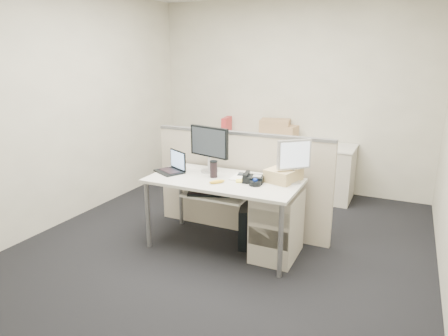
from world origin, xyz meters
The scene contains 27 objects.
floor centered at (0.00, 0.00, -0.01)m, with size 4.00×4.50×0.01m, color black.
wall_back centered at (0.00, 2.25, 1.35)m, with size 4.00×0.02×2.70m, color beige.
wall_front centered at (0.00, -2.25, 1.35)m, with size 4.00×0.02×2.70m, color beige.
wall_left centered at (-2.00, 0.00, 1.35)m, with size 0.02×4.50×2.70m, color beige.
desk centered at (0.00, 0.00, 0.66)m, with size 1.50×0.75×0.73m.
keyboard_tray centered at (0.00, -0.18, 0.62)m, with size 0.62×0.32×0.02m, color white.
drawer_pedestal centered at (0.55, 0.05, 0.33)m, with size 0.40×0.55×0.65m, color #BBB09F.
cubicle_partition centered at (0.00, 0.45, 0.55)m, with size 2.00×0.06×1.10m, color #B9AB98.
back_counter centered at (0.00, 1.93, 0.36)m, with size 2.00×0.60×0.72m, color #BBB09F.
monitor_main centered at (-0.25, 0.18, 0.97)m, with size 0.48×0.18×0.48m, color black.
monitor_small centered at (0.65, 0.18, 0.94)m, with size 0.34×0.17×0.42m, color #B7B7BC.
laptop centered at (-0.62, -0.02, 0.84)m, with size 0.29×0.22×0.22m, color black.
trackball centered at (0.35, -0.05, 0.75)m, with size 0.12×0.12×0.04m, color black.
desk_phone centered at (0.30, 0.04, 0.76)m, with size 0.19×0.16×0.06m, color black.
paper_stack centered at (0.15, 0.12, 0.74)m, with size 0.20×0.25×0.01m, color white.
sticky_pad centered at (0.18, 0.00, 0.74)m, with size 0.09×0.09×0.01m, color yellow.
travel_mug centered at (-0.12, 0.02, 0.81)m, with size 0.07×0.07×0.16m, color black.
banana centered at (0.00, -0.15, 0.75)m, with size 0.16×0.04×0.04m, color yellow.
cellphone centered at (0.10, 0.20, 0.74)m, with size 0.06×0.11×0.01m, color black.
manila_folders centered at (0.55, 0.20, 0.79)m, with size 0.26×0.33×0.12m, color #C8BA7B.
keyboard centered at (-0.05, -0.22, 0.64)m, with size 0.41×0.14×0.02m, color black.
pc_tower_desk centered at (0.20, 0.20, 0.21)m, with size 0.18×0.45×0.42m, color black.
pc_tower_spare_dark centered at (-1.45, 1.63, 0.19)m, with size 0.16×0.41×0.38m, color black.
pc_tower_spare_silver centered at (-1.30, 1.84, 0.19)m, with size 0.16×0.40×0.38m, color #B7B7BC.
cardboard_box_left centered at (-0.14, 2.05, 0.88)m, with size 0.41×0.31×0.31m, color #A97854.
cardboard_box_right centered at (0.01, 2.05, 0.84)m, with size 0.32×0.25×0.23m, color #A97854.
red_binder centered at (-0.90, 2.03, 0.87)m, with size 0.07×0.32×0.30m, color #A9282A.
Camera 1 is at (1.60, -3.41, 1.90)m, focal length 32.00 mm.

